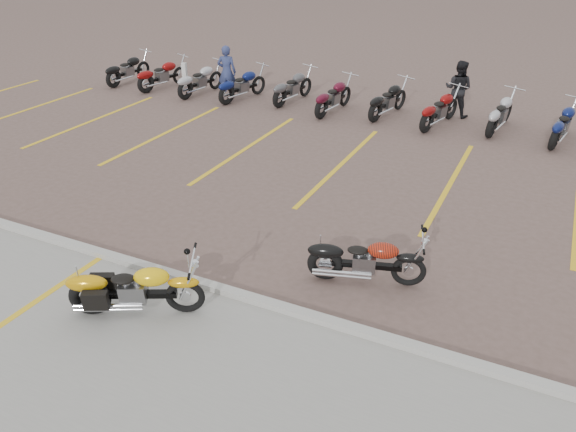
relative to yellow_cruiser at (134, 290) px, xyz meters
name	(u,v)px	position (x,y,z in m)	size (l,w,h in m)	color
ground	(267,235)	(0.68, 3.03, -0.43)	(100.00, 100.00, 0.00)	brown
concrete_apron	(105,389)	(0.68, -1.47, -0.42)	(60.00, 5.00, 0.01)	#9E9B93
curb	(210,286)	(0.68, 1.03, -0.37)	(60.00, 0.18, 0.12)	#ADAAA3
parking_stripes	(341,164)	(0.68, 7.03, -0.42)	(38.00, 5.50, 0.01)	yellow
yellow_cruiser	(134,290)	(0.00, 0.00, 0.00)	(1.91, 1.06, 0.86)	black
flame_cruiser	(364,262)	(2.87, 2.34, -0.02)	(1.92, 0.69, 0.81)	black
person_a	(227,72)	(-5.03, 10.95, 0.45)	(0.64, 0.42, 1.76)	navy
person_b	(458,89)	(2.43, 12.27, 0.43)	(0.83, 0.65, 1.72)	black
bollard	(185,77)	(-6.81, 10.98, 0.07)	(0.15, 0.15, 1.00)	silver
bg_bike_row	(336,94)	(-1.14, 11.16, 0.12)	(17.47, 2.08, 1.10)	black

